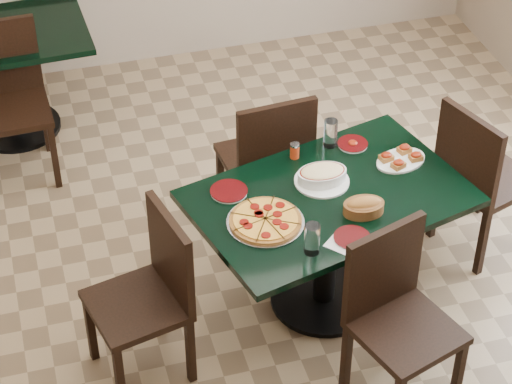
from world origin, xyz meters
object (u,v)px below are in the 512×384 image
object	(u,v)px
back_table	(5,63)
pepperoni_pizza	(265,221)
back_chair_near	(7,92)
chair_near	(395,309)
main_table	(328,222)
chair_left	(152,288)
bread_basket	(364,206)
chair_right	(479,173)
lasagna_casserole	(322,175)
bruschetta_platter	(401,158)
chair_far	(269,157)

from	to	relation	value
back_table	pepperoni_pizza	xyz separation A→B (m)	(1.11, -2.28, 0.24)
back_chair_near	chair_near	bearing A→B (deg)	-57.64
main_table	pepperoni_pizza	distance (m)	0.45
chair_near	chair_left	bearing A→B (deg)	138.59
bread_basket	main_table	bearing A→B (deg)	126.94
chair_right	lasagna_casserole	distance (m)	1.00
pepperoni_pizza	bread_basket	distance (m)	0.50
main_table	bread_basket	distance (m)	0.31
chair_left	bread_basket	xyz separation A→B (m)	(1.10, 0.02, 0.26)
back_table	bruschetta_platter	world-z (taller)	bruschetta_platter
chair_left	lasagna_casserole	xyz separation A→B (m)	(0.97, 0.31, 0.26)
chair_left	pepperoni_pizza	distance (m)	0.65
chair_left	bread_basket	size ratio (longest dim) A/B	4.33
chair_left	chair_far	bearing A→B (deg)	121.88
chair_near	pepperoni_pizza	distance (m)	0.76
back_chair_near	lasagna_casserole	distance (m)	2.22
chair_right	chair_left	xyz separation A→B (m)	(-1.94, -0.39, -0.02)
chair_near	bread_basket	distance (m)	0.54
main_table	chair_far	xyz separation A→B (m)	(-0.13, 0.65, -0.01)
back_chair_near	chair_far	bearing A→B (deg)	-39.90
bread_basket	chair_right	bearing A→B (deg)	27.22
chair_near	chair_left	xyz separation A→B (m)	(-1.09, 0.46, -0.01)
back_chair_near	bruschetta_platter	world-z (taller)	back_chair_near
pepperoni_pizza	bread_basket	xyz separation A→B (m)	(0.50, -0.05, 0.02)
chair_far	lasagna_casserole	distance (m)	0.60
chair_right	back_chair_near	distance (m)	2.91
back_chair_near	main_table	bearing A→B (deg)	-50.67
lasagna_casserole	chair_right	bearing A→B (deg)	5.59
chair_right	bruschetta_platter	xyz separation A→B (m)	(-0.50, -0.02, 0.22)
pepperoni_pizza	lasagna_casserole	xyz separation A→B (m)	(0.38, 0.24, 0.03)
chair_far	pepperoni_pizza	bearing A→B (deg)	67.61
bruschetta_platter	chair_near	bearing A→B (deg)	-129.01
chair_near	bread_basket	size ratio (longest dim) A/B	4.39
back_table	chair_right	xyz separation A→B (m)	(2.45, -1.96, 0.03)
pepperoni_pizza	lasagna_casserole	distance (m)	0.45
pepperoni_pizza	back_chair_near	bearing A→B (deg)	121.38
back_table	chair_far	xyz separation A→B (m)	(1.36, -1.50, 0.03)
bruschetta_platter	main_table	bearing A→B (deg)	-176.49
chair_right	back_table	bearing A→B (deg)	32.48
back_table	lasagna_casserole	world-z (taller)	lasagna_casserole
back_table	lasagna_casserole	bearing A→B (deg)	-55.92
back_chair_near	bruschetta_platter	size ratio (longest dim) A/B	3.01
back_table	bread_basket	distance (m)	2.84
main_table	chair_near	bearing A→B (deg)	-94.77
main_table	chair_near	world-z (taller)	chair_near
back_table	bruschetta_platter	xyz separation A→B (m)	(1.95, -1.99, 0.25)
pepperoni_pizza	back_table	bearing A→B (deg)	116.08
chair_left	back_table	bearing A→B (deg)	179.30
back_chair_near	lasagna_casserole	size ratio (longest dim) A/B	3.48
chair_near	chair_right	bearing A→B (deg)	26.80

